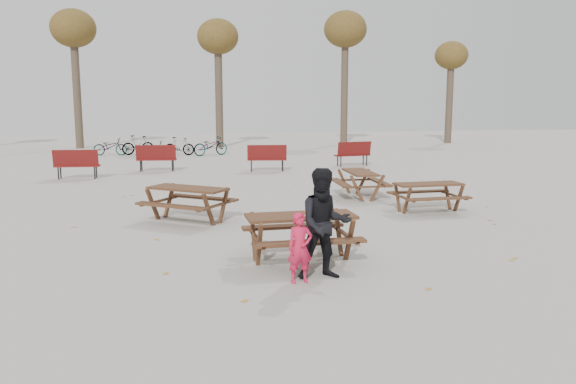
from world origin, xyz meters
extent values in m
plane|color=gray|center=(0.00, 0.00, 0.00)|extent=(80.00, 80.00, 0.00)
cube|color=#3B2415|center=(0.00, 0.00, 0.75)|extent=(1.80, 0.70, 0.05)
cube|color=#3B2415|center=(0.00, -0.60, 0.45)|extent=(1.80, 0.25, 0.05)
cube|color=#3B2415|center=(0.00, 0.60, 0.45)|extent=(1.80, 0.25, 0.05)
cylinder|color=#3B2415|center=(-0.75, -0.30, 0.36)|extent=(0.08, 0.08, 0.73)
cylinder|color=#3B2415|center=(-0.75, 0.30, 0.36)|extent=(0.08, 0.08, 0.73)
cylinder|color=#3B2415|center=(0.75, -0.30, 0.36)|extent=(0.08, 0.08, 0.73)
cylinder|color=#3B2415|center=(0.75, 0.30, 0.36)|extent=(0.08, 0.08, 0.73)
cube|color=white|center=(0.39, -0.17, 0.79)|extent=(0.18, 0.11, 0.03)
ellipsoid|color=tan|center=(0.39, -0.17, 0.83)|extent=(0.14, 0.06, 0.05)
cylinder|color=silver|center=(0.06, -0.14, 0.85)|extent=(0.06, 0.06, 0.15)
cylinder|color=#E6430C|center=(0.06, -0.14, 0.83)|extent=(0.07, 0.07, 0.05)
cylinder|color=white|center=(0.06, -0.14, 0.94)|extent=(0.03, 0.03, 0.02)
imported|color=red|center=(-0.29, -1.14, 0.52)|extent=(0.40, 0.28, 1.04)
imported|color=black|center=(0.11, -1.02, 0.83)|extent=(0.84, 0.67, 1.66)
imported|color=black|center=(-4.87, 20.51, 0.44)|extent=(1.74, 0.87, 0.87)
imported|color=black|center=(-3.52, 20.59, 0.49)|extent=(1.70, 0.98, 0.99)
imported|color=black|center=(-2.77, 19.14, 0.40)|extent=(1.60, 0.81, 0.80)
imported|color=black|center=(-1.48, 19.81, 0.46)|extent=(1.58, 0.84, 0.91)
imported|color=black|center=(0.04, 19.38, 0.48)|extent=(1.95, 1.33, 0.97)
cylinder|color=#382B21|center=(-7.00, 25.50, 3.15)|extent=(0.44, 0.44, 6.30)
ellipsoid|color=brown|center=(-7.00, 25.50, 6.75)|extent=(2.52, 2.52, 2.14)
cylinder|color=#382B21|center=(1.00, 24.50, 2.97)|extent=(0.44, 0.44, 5.95)
ellipsoid|color=brown|center=(1.00, 24.50, 6.38)|extent=(2.38, 2.38, 2.02)
cylinder|color=#382B21|center=(9.00, 25.50, 3.32)|extent=(0.44, 0.44, 6.65)
ellipsoid|color=brown|center=(9.00, 25.50, 7.12)|extent=(2.66, 2.66, 2.26)
cylinder|color=#382B21|center=(16.00, 25.00, 2.62)|extent=(0.44, 0.44, 5.25)
ellipsoid|color=brown|center=(16.00, 25.00, 5.62)|extent=(2.10, 2.10, 1.79)
camera|label=1|loc=(-2.15, -8.85, 2.60)|focal=35.00mm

